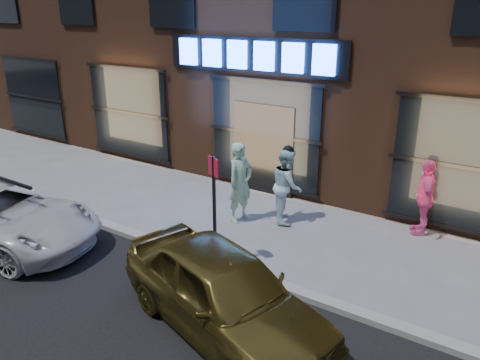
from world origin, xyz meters
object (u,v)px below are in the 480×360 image
Objects in this scene: gold_sedan at (223,291)px; sign_post at (214,201)px; man_cap at (287,185)px; passerby at (424,197)px; man_bowtie at (240,183)px.

gold_sedan is 1.82× the size of sign_post.
man_cap is 3.00m from passerby.
sign_post reaches higher than man_cap.
man_cap is (0.90, 0.59, -0.06)m from man_bowtie.
gold_sedan is at bearing -25.81° from sign_post.
man_cap is at bearing -44.24° from man_bowtie.
sign_post is (0.70, -1.95, 0.39)m from man_bowtie.
man_bowtie is 1.08m from man_cap.
gold_sedan is at bearing 162.96° from man_cap.
man_bowtie is 4.03m from gold_sedan.
gold_sedan is at bearing -37.33° from passerby.
man_bowtie is 1.10× the size of passerby.
passerby is 0.78× the size of sign_post.
gold_sedan is (2.00, -3.49, -0.26)m from man_bowtie.
gold_sedan is (-1.71, -5.14, -0.17)m from passerby.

